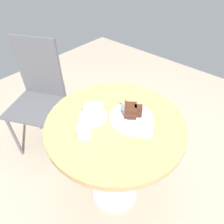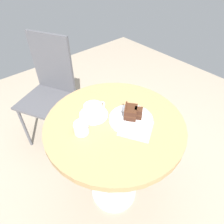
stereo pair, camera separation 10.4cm
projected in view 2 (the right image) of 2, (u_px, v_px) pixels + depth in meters
ground_plane at (114, 191)px, 1.54m from camera, size 4.40×4.40×0.01m
cafe_table at (114, 138)px, 1.13m from camera, size 0.74×0.74×0.74m
saucer at (94, 115)px, 1.08m from camera, size 0.15×0.15×0.01m
coffee_cup at (94, 110)px, 1.05m from camera, size 0.13×0.10×0.06m
teaspoon at (95, 120)px, 1.03m from camera, size 0.11×0.02×0.00m
cake_plate at (131, 119)px, 1.05m from camera, size 0.23×0.23×0.01m
cake_slice at (132, 112)px, 1.03m from camera, size 0.10×0.10×0.07m
fork at (122, 115)px, 1.06m from camera, size 0.08×0.14×0.00m
napkin at (135, 128)px, 1.00m from camera, size 0.21×0.22×0.00m
cafe_chair at (50, 85)px, 1.63m from camera, size 0.51×0.51×0.95m
sugar_pot at (81, 127)px, 0.96m from camera, size 0.07×0.07×0.07m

